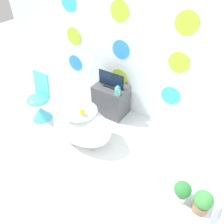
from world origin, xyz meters
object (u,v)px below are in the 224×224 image
chair (40,105)px  tv (111,81)px  potted_plant_left (182,191)px  potted_plant_right (203,202)px  bathtub (82,125)px  vase (118,91)px

chair → tv: chair is taller
potted_plant_left → potted_plant_right: 0.19m
tv → bathtub: bearing=-89.7°
bathtub → tv: (-0.00, 0.80, 0.36)m
bathtub → chair: (-0.92, 0.03, -0.04)m
chair → potted_plant_right: bearing=-11.0°
tv → potted_plant_right: size_ratio=1.85×
potted_plant_left → potted_plant_right: potted_plant_right is taller
potted_plant_right → bathtub: bearing=164.6°
bathtub → tv: 0.87m
vase → chair: bearing=-151.1°
chair → potted_plant_right: 2.80m
chair → tv: size_ratio=1.74×
bathtub → tv: size_ratio=2.09×
potted_plant_left → potted_plant_right: size_ratio=0.91×
bathtub → vase: bearing=72.2°
chair → potted_plant_left: (2.53, -0.52, 0.42)m
chair → potted_plant_left: bearing=-11.6°
bathtub → potted_plant_left: 1.73m
tv → vase: bearing=-33.1°
vase → potted_plant_left: (1.40, -1.15, 0.07)m
potted_plant_right → tv: bearing=144.3°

